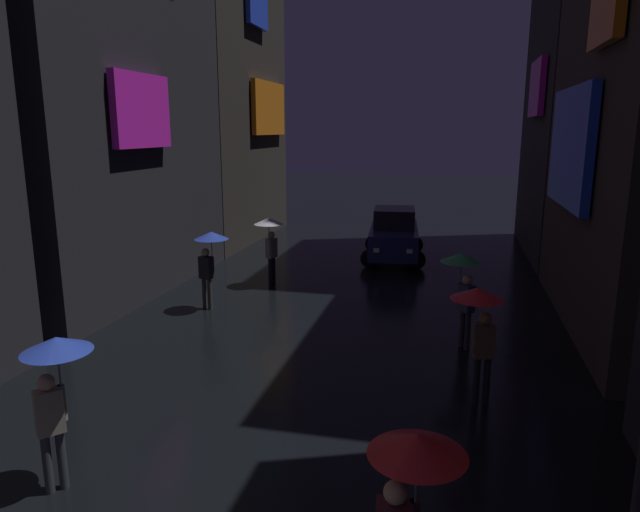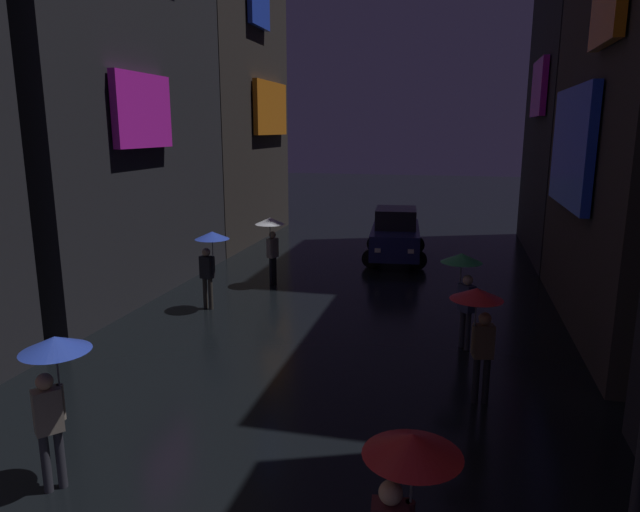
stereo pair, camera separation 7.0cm
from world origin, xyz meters
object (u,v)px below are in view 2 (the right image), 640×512
pedestrian_far_right_red (479,313)px  pedestrian_foreground_left_red (405,481)px  pedestrian_midstreet_left_green (463,274)px  pedestrian_midstreet_centre_clear (271,232)px  pedestrian_foreground_right_blue (210,248)px  car_distant (395,235)px  pedestrian_near_crossing_blue (53,371)px

pedestrian_far_right_red → pedestrian_foreground_left_red: 5.13m
pedestrian_midstreet_left_green → pedestrian_midstreet_centre_clear: size_ratio=1.00×
pedestrian_foreground_right_blue → car_distant: (4.11, 7.10, -0.74)m
pedestrian_foreground_left_red → car_distant: size_ratio=0.50×
pedestrian_near_crossing_blue → car_distant: bearing=79.1°
pedestrian_midstreet_left_green → pedestrian_foreground_right_blue: (-6.47, 1.25, 0.00)m
pedestrian_foreground_left_red → pedestrian_midstreet_centre_clear: same height
pedestrian_far_right_red → pedestrian_foreground_right_blue: bearing=149.5°
pedestrian_foreground_right_blue → car_distant: size_ratio=0.50×
pedestrian_near_crossing_blue → pedestrian_foreground_left_red: bearing=-15.8°
pedestrian_foreground_left_red → car_distant: pedestrian_foreground_left_red is taller
pedestrian_near_crossing_blue → pedestrian_midstreet_centre_clear: bearing=92.7°
pedestrian_foreground_right_blue → pedestrian_foreground_left_red: bearing=-56.7°
pedestrian_foreground_right_blue → pedestrian_midstreet_centre_clear: same height
pedestrian_midstreet_left_green → pedestrian_midstreet_centre_clear: (-5.69, 3.95, 0.00)m
pedestrian_foreground_left_red → pedestrian_far_right_red: bearing=81.2°
pedestrian_far_right_red → pedestrian_midstreet_centre_clear: bearing=131.8°
car_distant → pedestrian_far_right_red: bearing=-76.8°
pedestrian_midstreet_centre_clear → pedestrian_near_crossing_blue: bearing=-87.3°
pedestrian_midstreet_left_green → pedestrian_far_right_red: same height
pedestrian_near_crossing_blue → car_distant: (2.86, 14.81, -0.74)m
pedestrian_midstreet_left_green → car_distant: bearing=105.7°
pedestrian_far_right_red → pedestrian_midstreet_centre_clear: 8.92m
pedestrian_midstreet_left_green → pedestrian_midstreet_centre_clear: 6.93m
pedestrian_far_right_red → pedestrian_foreground_right_blue: same height
pedestrian_foreground_left_red → pedestrian_near_crossing_blue: (-4.67, 1.32, 0.00)m
car_distant → pedestrian_midstreet_centre_clear: bearing=-127.2°
pedestrian_near_crossing_blue → pedestrian_midstreet_centre_clear: same height
pedestrian_midstreet_left_green → pedestrian_midstreet_centre_clear: same height
pedestrian_midstreet_left_green → pedestrian_near_crossing_blue: bearing=-128.9°
pedestrian_far_right_red → car_distant: (-2.60, 11.06, -0.74)m
pedestrian_near_crossing_blue → car_distant: size_ratio=0.50×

